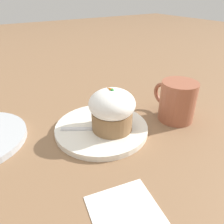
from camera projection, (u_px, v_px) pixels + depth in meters
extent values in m
plane|color=#846042|center=(102.00, 131.00, 0.52)|extent=(4.00, 4.00, 0.00)
cylinder|color=white|center=(102.00, 128.00, 0.51)|extent=(0.22, 0.22, 0.01)
cylinder|color=olive|center=(112.00, 120.00, 0.49)|extent=(0.09, 0.09, 0.05)
ellipsoid|color=white|center=(112.00, 104.00, 0.47)|extent=(0.10, 0.10, 0.07)
cone|color=orange|center=(109.00, 89.00, 0.46)|extent=(0.02, 0.01, 0.01)
sphere|color=green|center=(112.00, 91.00, 0.46)|extent=(0.01, 0.01, 0.01)
cube|color=silver|center=(81.00, 129.00, 0.50)|extent=(0.06, 0.08, 0.00)
ellipsoid|color=silver|center=(106.00, 128.00, 0.50)|extent=(0.05, 0.05, 0.01)
cylinder|color=#9E563D|center=(178.00, 101.00, 0.54)|extent=(0.09, 0.09, 0.10)
torus|color=#9E563D|center=(163.00, 94.00, 0.58)|extent=(0.06, 0.01, 0.06)
cube|color=white|center=(129.00, 218.00, 0.32)|extent=(0.14, 0.12, 0.00)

